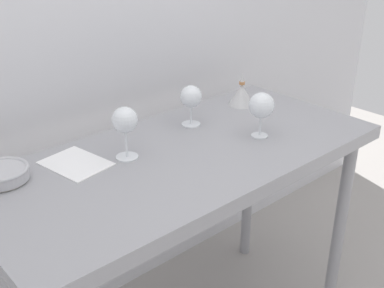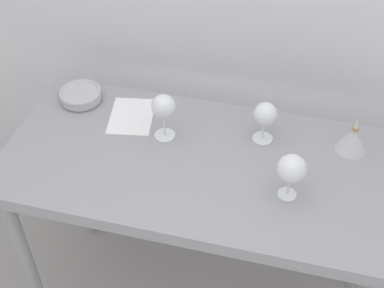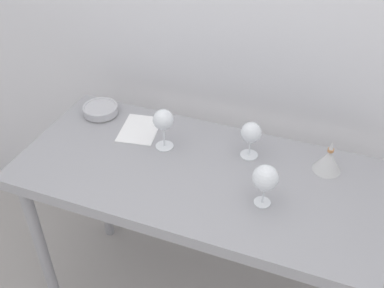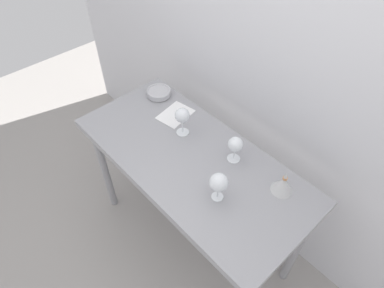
{
  "view_description": "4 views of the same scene",
  "coord_description": "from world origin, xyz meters",
  "px_view_note": "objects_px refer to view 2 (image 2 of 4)",
  "views": [
    {
      "loc": [
        -0.95,
        -1.12,
        1.62
      ],
      "look_at": [
        0.01,
        -0.03,
        0.93
      ],
      "focal_mm": 45.12,
      "sensor_mm": 36.0,
      "label": 1
    },
    {
      "loc": [
        0.27,
        -1.25,
        2.17
      ],
      "look_at": [
        -0.05,
        -0.01,
        0.97
      ],
      "focal_mm": 49.61,
      "sensor_mm": 36.0,
      "label": 2
    },
    {
      "loc": [
        0.46,
        -1.24,
        2.04
      ],
      "look_at": [
        -0.04,
        0.05,
        0.98
      ],
      "focal_mm": 42.1,
      "sensor_mm": 36.0,
      "label": 3
    },
    {
      "loc": [
        0.88,
        -0.81,
        2.26
      ],
      "look_at": [
        -0.01,
        0.01,
        0.98
      ],
      "focal_mm": 30.91,
      "sensor_mm": 36.0,
      "label": 4
    }
  ],
  "objects_px": {
    "wine_glass_far_left": "(163,108)",
    "decanter_funnel": "(353,139)",
    "tasting_bowl": "(81,95)",
    "tasting_sheet_upper": "(132,116)",
    "wine_glass_near_right": "(292,170)",
    "wine_glass_far_right": "(265,115)"
  },
  "relations": [
    {
      "from": "wine_glass_near_right",
      "to": "wine_glass_far_right",
      "type": "xyz_separation_m",
      "value": [
        -0.12,
        0.24,
        -0.01
      ]
    },
    {
      "from": "tasting_bowl",
      "to": "wine_glass_near_right",
      "type": "bearing_deg",
      "value": -19.46
    },
    {
      "from": "wine_glass_near_right",
      "to": "wine_glass_far_right",
      "type": "height_order",
      "value": "wine_glass_near_right"
    },
    {
      "from": "wine_glass_far_left",
      "to": "wine_glass_far_right",
      "type": "xyz_separation_m",
      "value": [
        0.34,
        0.07,
        -0.02
      ]
    },
    {
      "from": "wine_glass_far_left",
      "to": "wine_glass_far_right",
      "type": "distance_m",
      "value": 0.35
    },
    {
      "from": "wine_glass_far_right",
      "to": "wine_glass_far_left",
      "type": "bearing_deg",
      "value": -168.6
    },
    {
      "from": "tasting_sheet_upper",
      "to": "wine_glass_far_left",
      "type": "bearing_deg",
      "value": -35.38
    },
    {
      "from": "wine_glass_near_right",
      "to": "wine_glass_far_left",
      "type": "relative_size",
      "value": 0.94
    },
    {
      "from": "wine_glass_far_left",
      "to": "decanter_funnel",
      "type": "height_order",
      "value": "wine_glass_far_left"
    },
    {
      "from": "wine_glass_far_left",
      "to": "tasting_bowl",
      "type": "xyz_separation_m",
      "value": [
        -0.37,
        0.12,
        -0.1
      ]
    },
    {
      "from": "wine_glass_near_right",
      "to": "tasting_sheet_upper",
      "type": "bearing_deg",
      "value": 157.88
    },
    {
      "from": "wine_glass_near_right",
      "to": "decanter_funnel",
      "type": "relative_size",
      "value": 1.22
    },
    {
      "from": "tasting_sheet_upper",
      "to": "tasting_bowl",
      "type": "distance_m",
      "value": 0.22
    },
    {
      "from": "wine_glass_far_left",
      "to": "decanter_funnel",
      "type": "distance_m",
      "value": 0.65
    },
    {
      "from": "wine_glass_near_right",
      "to": "wine_glass_far_right",
      "type": "relative_size",
      "value": 1.06
    },
    {
      "from": "wine_glass_far_left",
      "to": "decanter_funnel",
      "type": "relative_size",
      "value": 1.3
    },
    {
      "from": "tasting_bowl",
      "to": "decanter_funnel",
      "type": "xyz_separation_m",
      "value": [
        1.01,
        -0.02,
        0.02
      ]
    },
    {
      "from": "tasting_bowl",
      "to": "decanter_funnel",
      "type": "distance_m",
      "value": 1.01
    },
    {
      "from": "wine_glass_near_right",
      "to": "wine_glass_far_right",
      "type": "distance_m",
      "value": 0.27
    },
    {
      "from": "wine_glass_far_right",
      "to": "tasting_sheet_upper",
      "type": "height_order",
      "value": "wine_glass_far_right"
    },
    {
      "from": "tasting_sheet_upper",
      "to": "tasting_bowl",
      "type": "bearing_deg",
      "value": 158.54
    },
    {
      "from": "wine_glass_near_right",
      "to": "wine_glass_far_left",
      "type": "xyz_separation_m",
      "value": [
        -0.46,
        0.17,
        0.01
      ]
    }
  ]
}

